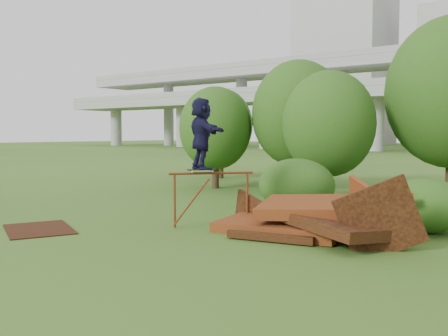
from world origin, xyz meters
The scene contains 13 objects.
ground centered at (0.00, 0.00, 0.00)m, with size 240.00×240.00×0.00m, color #2D5116.
scrap_pile centered at (1.38, 2.60, 0.42)m, with size 5.52×3.25×2.00m.
grind_rail centered at (-1.35, 2.17, 1.05)m, with size 1.52×1.79×1.46m.
skateboard centered at (-1.52, 1.97, 1.52)m, with size 0.65×0.72×0.08m.
skater centered at (-1.52, 1.97, 2.49)m, with size 1.76×0.56×1.90m, color black.
flat_plate centered at (-4.61, -0.93, 0.01)m, with size 2.18×1.56×0.03m, color black.
tree_0 centered at (-6.96, 9.54, 2.72)m, with size 3.26×3.26×4.60m.
tree_1 centered at (-3.70, 11.28, 3.34)m, with size 4.10×4.10×5.70m.
tree_2 centered at (-1.09, 8.80, 2.83)m, with size 3.41×3.41×4.80m.
tree_6 centered at (-9.92, 13.80, 2.92)m, with size 3.56×3.56×4.98m.
shrub_left centered at (-0.72, 5.71, 0.85)m, with size 2.46×2.27×1.70m, color #224111.
shrub_right centered at (3.49, 4.73, 0.69)m, with size 1.95×1.79×1.38m, color #224111.
building_left centered at (-38.00, 95.00, 17.50)m, with size 18.00×16.00×35.00m, color #9E9E99.
Camera 1 is at (6.90, -8.23, 2.50)m, focal length 40.00 mm.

